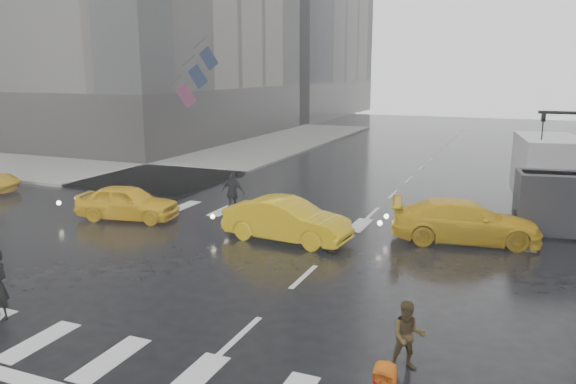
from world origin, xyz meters
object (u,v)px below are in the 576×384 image
at_px(pedestrian_brown, 408,336).
at_px(box_truck, 548,177).
at_px(taxi_mid, 287,220).
at_px(taxi_front, 128,202).

relative_size(pedestrian_brown, box_truck, 0.24).
bearing_deg(taxi_mid, taxi_front, 93.38).
distance_m(taxi_mid, box_truck, 10.80).
xyz_separation_m(pedestrian_brown, taxi_mid, (-5.61, 7.09, 0.02)).
distance_m(taxi_front, box_truck, 16.79).
distance_m(taxi_front, taxi_mid, 7.02).
bearing_deg(box_truck, taxi_front, -165.54).
height_order(taxi_mid, box_truck, box_truck).
xyz_separation_m(pedestrian_brown, taxi_front, (-12.63, 7.27, -0.02)).
relative_size(taxi_front, box_truck, 0.67).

